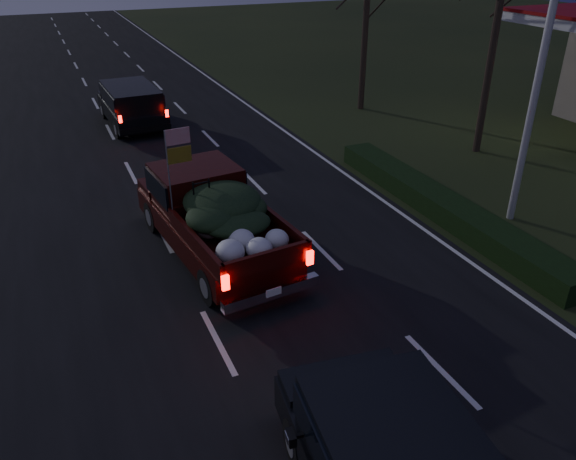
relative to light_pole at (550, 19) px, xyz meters
name	(u,v)px	position (x,y,z in m)	size (l,w,h in m)	color
ground	(218,342)	(-9.50, -2.00, -5.48)	(120.00, 120.00, 0.00)	black
road_asphalt	(218,342)	(-9.50, -2.00, -5.47)	(14.00, 120.00, 0.02)	black
hedge_row	(442,205)	(-1.70, 1.00, -5.18)	(1.00, 10.00, 0.60)	black
light_pole	(550,19)	(0.00, 0.00, 0.00)	(0.50, 0.90, 9.16)	silver
pickup_truck	(212,212)	(-8.45, 1.59, -4.34)	(2.80, 6.00, 3.04)	#320906
lead_suv	(131,101)	(-8.40, 13.53, -4.42)	(2.23, 4.98, 1.41)	black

